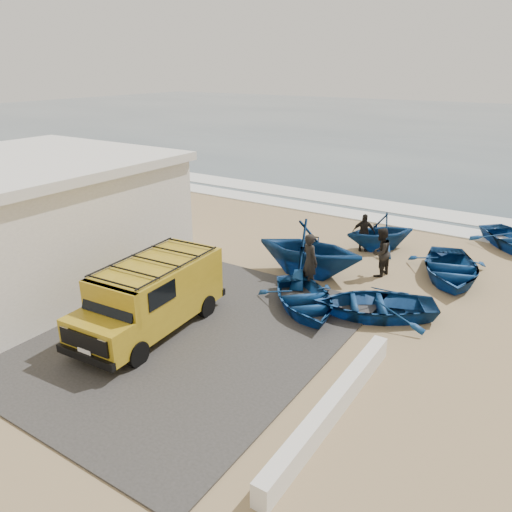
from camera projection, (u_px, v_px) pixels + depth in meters
The scene contains 16 objects.
ground at pixel (228, 308), 15.90m from camera, with size 160.00×160.00×0.00m, color #A1875D.
slab at pixel (138, 316), 15.35m from camera, with size 12.00×10.00×0.05m, color #3E3C39.
ocean at pixel (503, 129), 59.68m from camera, with size 180.00×88.00×0.01m, color #385166.
surf_line at pixel (368, 217), 25.27m from camera, with size 180.00×1.60×0.06m, color white.
surf_wash at pixel (384, 206), 27.23m from camera, with size 180.00×2.20×0.04m, color white.
building at pixel (20, 221), 17.38m from camera, with size 8.40×9.40×4.30m.
parapet at pixel (332, 406), 10.92m from camera, with size 0.35×6.00×0.55m, color silver.
van at pixel (152, 294), 14.26m from camera, with size 2.23×5.01×2.10m.
boat_near_left at pixel (304, 299), 15.68m from camera, with size 2.53×3.54×0.73m, color navy.
boat_near_right at pixel (374, 304), 15.31m from camera, with size 2.64×3.70×0.77m, color navy.
boat_mid_left at pixel (309, 248), 18.06m from camera, with size 3.42×3.96×2.09m, color navy.
boat_mid_right at pixel (450, 268), 17.92m from camera, with size 2.85×3.99×0.83m, color navy.
boat_far_left at pixel (380, 231), 20.68m from camera, with size 2.57×2.98×1.57m, color navy.
fisherman_front at pixel (310, 261), 17.00m from camera, with size 0.72×0.47×1.97m, color black.
fisherman_middle at pixel (380, 252), 18.05m from camera, with size 0.88×0.69×1.81m, color black.
fisherman_back at pixel (363, 232), 20.55m from camera, with size 0.92×0.38×1.58m, color black.
Camera 1 is at (8.50, -11.45, 7.29)m, focal length 35.00 mm.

